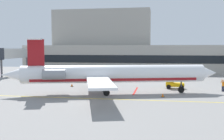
{
  "coord_description": "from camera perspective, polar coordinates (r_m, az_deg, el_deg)",
  "views": [
    {
      "loc": [
        8.28,
        -31.86,
        6.58
      ],
      "look_at": [
        0.6,
        13.28,
        3.0
      ],
      "focal_mm": 44.16,
      "sensor_mm": 36.0,
      "label": 1
    }
  ],
  "objects": [
    {
      "name": "safety_cone_bravo",
      "position": [
        38.17,
        10.48,
        -5.16
      ],
      "size": [
        0.47,
        0.47,
        0.55
      ],
      "color": "orange",
      "rests_on": "ground"
    },
    {
      "name": "terminal_building",
      "position": [
        79.67,
        1.32,
        4.5
      ],
      "size": [
        57.36,
        13.33,
        17.82
      ],
      "color": "#ADA89E",
      "rests_on": "ground"
    },
    {
      "name": "marshaller",
      "position": [
        45.57,
        22.02,
        -2.95
      ],
      "size": [
        0.76,
        0.5,
        1.89
      ],
      "color": "#191E33",
      "rests_on": "ground"
    },
    {
      "name": "pushback_tractor",
      "position": [
        62.29,
        -5.96,
        -0.73
      ],
      "size": [
        2.21,
        3.7,
        2.13
      ],
      "color": "#E5B20C",
      "rests_on": "ground"
    },
    {
      "name": "regional_jet",
      "position": [
        39.75,
        -0.35,
        -0.87
      ],
      "size": [
        30.86,
        24.93,
        7.97
      ],
      "color": "white",
      "rests_on": "ground"
    },
    {
      "name": "fuel_tank",
      "position": [
        64.14,
        13.44,
        -0.25
      ],
      "size": [
        8.06,
        3.23,
        2.57
      ],
      "color": "white",
      "rests_on": "ground"
    },
    {
      "name": "ground",
      "position": [
        33.58,
        -4.85,
        -6.94
      ],
      "size": [
        120.0,
        120.0,
        0.11
      ],
      "color": "gray"
    },
    {
      "name": "baggage_tug",
      "position": [
        46.46,
        12.51,
        -2.58
      ],
      "size": [
        2.94,
        1.7,
        2.19
      ],
      "color": "#E5B20C",
      "rests_on": "ground"
    },
    {
      "name": "safety_cone_alpha",
      "position": [
        48.2,
        -8.31,
        -3.13
      ],
      "size": [
        0.47,
        0.47,
        0.55
      ],
      "color": "orange",
      "rests_on": "ground"
    },
    {
      "name": "jet_bridge_west",
      "position": [
        72.22,
        -19.93,
        3.19
      ],
      "size": [
        2.4,
        16.69,
        6.7
      ],
      "color": "silver",
      "rests_on": "ground"
    }
  ]
}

